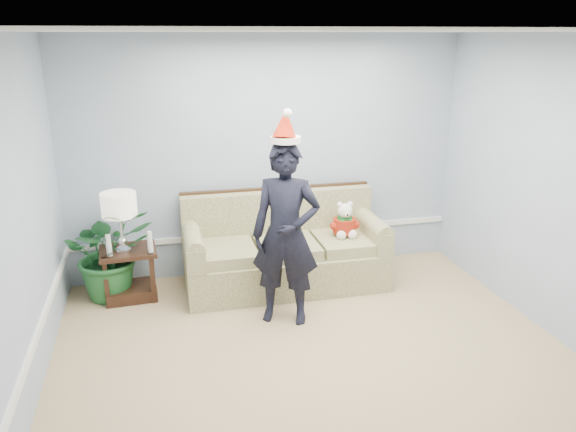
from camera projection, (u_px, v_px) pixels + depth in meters
The scene contains 10 objects.
room_shell at pixel (338, 229), 4.03m from camera, with size 4.54×5.04×2.74m.
wainscot_trim at pixel (172, 290), 5.13m from camera, with size 4.49×4.99×0.06m.
sofa at pixel (284, 252), 6.25m from camera, with size 2.19×0.95×1.02m.
side_table at pixel (130, 279), 5.94m from camera, with size 0.60×0.51×0.55m.
table_lamp at pixel (119, 207), 5.62m from camera, with size 0.35×0.35×0.63m.
candle_pair at pixel (130, 244), 5.67m from camera, with size 0.46×0.06×0.22m.
houseplant at pixel (110, 252), 5.89m from camera, with size 0.90×0.78×1.00m, color #1C5A29.
man at pixel (286, 234), 5.28m from camera, with size 0.64×0.42×1.77m, color black.
santa_hat at pixel (285, 127), 4.98m from camera, with size 0.36×0.39×0.32m.
teddy_bear at pixel (345, 224), 6.21m from camera, with size 0.26×0.29×0.40m.
Camera 1 is at (-1.25, -3.61, 2.69)m, focal length 35.00 mm.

